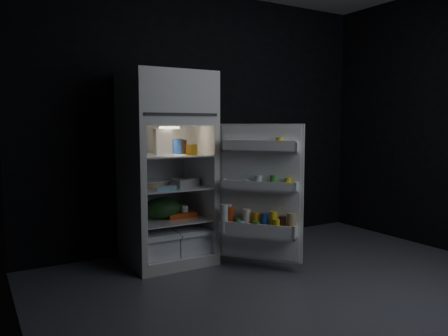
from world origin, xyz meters
TOP-DOWN VIEW (x-y plane):
  - floor at (0.00, 0.00)m, footprint 4.00×3.40m
  - wall_back at (0.00, 1.70)m, footprint 4.00×0.00m
  - wall_left at (-2.00, 0.00)m, footprint 0.00×3.40m
  - refrigerator at (-0.64, 1.32)m, footprint 0.76×0.71m
  - fridge_door at (-0.03, 0.65)m, footprint 0.60×0.68m
  - milk_jug at (-0.68, 1.28)m, footprint 0.17×0.17m
  - mayo_jar at (-0.50, 1.33)m, footprint 0.15×0.15m
  - jam_jar at (-0.47, 1.33)m, footprint 0.13×0.13m
  - amber_bottle at (-0.87, 1.41)m, footprint 0.10×0.10m
  - small_carton at (-0.50, 1.05)m, footprint 0.10×0.09m
  - egg_carton at (-0.49, 1.19)m, footprint 0.30×0.21m
  - pie at (-0.74, 1.40)m, footprint 0.37×0.37m
  - flat_package at (-0.74, 1.05)m, footprint 0.19×0.13m
  - wrapped_pkg at (-0.47, 1.40)m, footprint 0.16×0.15m
  - produce_bag at (-0.69, 1.28)m, footprint 0.40×0.36m
  - yogurt_tray at (-0.53, 1.23)m, footprint 0.28×0.15m
  - small_can_red at (-0.52, 1.44)m, footprint 0.07×0.07m
  - small_can_silver at (-0.41, 1.41)m, footprint 0.06×0.06m

SIDE VIEW (x-z plane):
  - floor at x=0.00m, z-range 0.00..0.00m
  - yogurt_tray at x=-0.53m, z-range 0.43..0.48m
  - small_can_red at x=-0.52m, z-range 0.43..0.52m
  - small_can_silver at x=-0.41m, z-range 0.43..0.52m
  - produce_bag at x=-0.69m, z-range 0.43..0.62m
  - fridge_door at x=-0.03m, z-range 0.07..1.29m
  - pie at x=-0.74m, z-range 0.73..0.77m
  - flat_package at x=-0.74m, z-range 0.73..0.77m
  - wrapped_pkg at x=-0.47m, z-range 0.73..0.78m
  - egg_carton at x=-0.49m, z-range 0.73..0.80m
  - refrigerator at x=-0.64m, z-range 0.07..1.85m
  - small_carton at x=-0.50m, z-range 1.03..1.13m
  - jam_jar at x=-0.47m, z-range 1.03..1.16m
  - mayo_jar at x=-0.50m, z-range 1.03..1.17m
  - amber_bottle at x=-0.87m, z-range 1.03..1.25m
  - milk_jug at x=-0.68m, z-range 1.03..1.27m
  - wall_back at x=0.00m, z-range 0.00..2.70m
  - wall_left at x=-2.00m, z-range 0.00..2.70m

